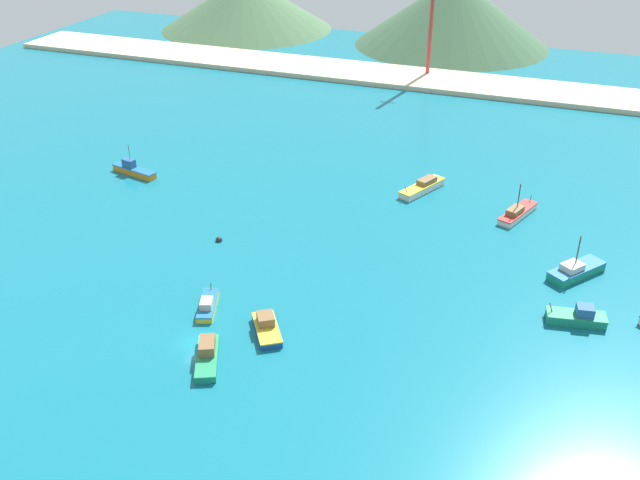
# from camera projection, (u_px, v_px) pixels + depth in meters

# --- Properties ---
(ground) EXTENTS (260.00, 280.00, 0.50)m
(ground) POSITION_uv_depth(u_px,v_px,m) (285.00, 238.00, 115.37)
(ground) COLOR #146B7F
(fishing_boat_0) EXTENTS (10.18, 4.00, 5.89)m
(fishing_boat_0) POSITION_uv_depth(u_px,v_px,m) (133.00, 170.00, 136.42)
(fishing_boat_0) COLOR orange
(fishing_boat_0) RESTS_ON ground
(fishing_boat_2) EXTENTS (8.25, 9.57, 6.78)m
(fishing_boat_2) POSITION_uv_depth(u_px,v_px,m) (576.00, 270.00, 104.56)
(fishing_boat_2) COLOR #198466
(fishing_boat_2) RESTS_ON ground
(fishing_boat_4) EXTENTS (5.89, 8.71, 2.40)m
(fishing_boat_4) POSITION_uv_depth(u_px,v_px,m) (207.00, 355.00, 87.43)
(fishing_boat_4) COLOR #198466
(fishing_boat_4) RESTS_ON ground
(fishing_boat_5) EXTENTS (4.58, 7.67, 1.97)m
(fishing_boat_5) POSITION_uv_depth(u_px,v_px,m) (208.00, 305.00, 97.15)
(fishing_boat_5) COLOR gold
(fishing_boat_5) RESTS_ON ground
(fishing_boat_6) EXTENTS (5.81, 10.52, 6.35)m
(fishing_boat_6) POSITION_uv_depth(u_px,v_px,m) (517.00, 213.00, 121.02)
(fishing_boat_6) COLOR silver
(fishing_boat_6) RESTS_ON ground
(fishing_boat_7) EXTENTS (8.09, 4.12, 2.73)m
(fishing_boat_7) POSITION_uv_depth(u_px,v_px,m) (577.00, 317.00, 94.33)
(fishing_boat_7) COLOR #198466
(fishing_boat_7) RESTS_ON ground
(fishing_boat_8) EXTENTS (6.78, 10.97, 2.57)m
(fishing_boat_8) POSITION_uv_depth(u_px,v_px,m) (423.00, 187.00, 129.96)
(fishing_boat_8) COLOR silver
(fishing_boat_8) RESTS_ON ground
(fishing_boat_9) EXTENTS (6.49, 7.65, 2.28)m
(fishing_boat_9) POSITION_uv_depth(u_px,v_px,m) (267.00, 327.00, 92.50)
(fishing_boat_9) COLOR #14478C
(fishing_boat_9) RESTS_ON ground
(buoy_0) EXTENTS (1.08, 1.08, 1.08)m
(buoy_0) POSITION_uv_depth(u_px,v_px,m) (219.00, 240.00, 113.95)
(buoy_0) COLOR #232328
(buoy_0) RESTS_ON ground
(beach_strip) EXTENTS (247.00, 18.35, 1.20)m
(beach_strip) POSITION_uv_depth(u_px,v_px,m) (419.00, 79.00, 189.53)
(beach_strip) COLOR beige
(beach_strip) RESTS_ON ground
(hill_west) EXTENTS (57.81, 57.81, 17.23)m
(hill_west) POSITION_uv_depth(u_px,v_px,m) (246.00, 3.00, 238.29)
(hill_west) COLOR #476B47
(hill_west) RESTS_ON ground
(hill_central) EXTENTS (60.13, 60.13, 20.89)m
(hill_central) POSITION_uv_depth(u_px,v_px,m) (453.00, 11.00, 217.78)
(hill_central) COLOR #3D6042
(hill_central) RESTS_ON ground
(radio_tower) EXTENTS (3.75, 3.00, 37.54)m
(radio_tower) POSITION_uv_depth(u_px,v_px,m) (432.00, 5.00, 183.26)
(radio_tower) COLOR #B7332D
(radio_tower) RESTS_ON ground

